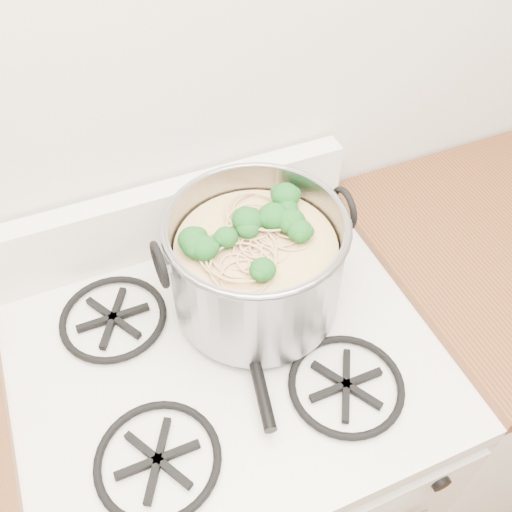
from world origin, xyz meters
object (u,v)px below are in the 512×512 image
Objects in this scene: gas_range at (233,457)px; glass_bowl at (271,255)px; spatula at (241,306)px; stock_pot at (256,265)px.

glass_bowl is (0.16, 0.16, 0.50)m from gas_range.
gas_range is 2.98× the size of spatula.
stock_pot is 1.14× the size of spatula.
stock_pot is 0.14m from glass_bowl.
glass_bowl is at bearing 44.84° from gas_range.
glass_bowl is (0.07, 0.08, -0.09)m from stock_pot.
gas_range is at bearing -139.81° from stock_pot.
spatula is (-0.03, -0.01, -0.09)m from stock_pot.
stock_pot is at bearing -129.71° from glass_bowl.
stock_pot reaches higher than gas_range.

